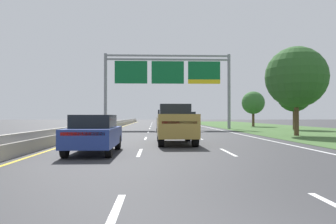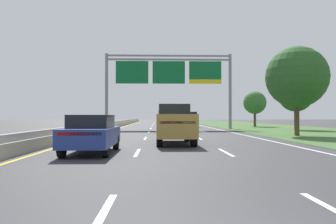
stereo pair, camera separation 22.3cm
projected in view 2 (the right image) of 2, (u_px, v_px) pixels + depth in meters
name	position (u px, v px, depth m)	size (l,w,h in m)	color
ground_plane	(166.00, 129.00, 38.49)	(220.00, 220.00, 0.00)	#333335
lane_striping	(167.00, 129.00, 38.03)	(11.96, 106.00, 0.01)	white
grass_verge_right	(286.00, 129.00, 38.92)	(14.00, 110.00, 0.02)	#3D602D
median_barrier_concrete	(109.00, 126.00, 38.29)	(0.60, 110.00, 0.85)	#A8A399
overhead_sign_gantry	(169.00, 76.00, 39.72)	(15.06, 0.42, 8.93)	gray
pickup_truck_gold	(175.00, 124.00, 18.50)	(2.02, 5.41, 2.20)	#A38438
car_darkgreen_right_lane_sedan	(184.00, 120.00, 57.92)	(1.90, 4.43, 1.57)	#193D23
car_blue_left_lane_sedan	(92.00, 133.00, 13.73)	(1.83, 4.40, 1.57)	navy
car_silver_right_lane_suv	(190.00, 119.00, 46.71)	(1.90, 4.70, 2.11)	#B2B5BA
car_white_centre_lane_suv	(167.00, 120.00, 33.08)	(1.95, 4.72, 2.11)	silver
roadside_tree_near	(297.00, 77.00, 25.76)	(4.72, 4.72, 6.89)	#4C3823
roadside_tree_mid	(296.00, 95.00, 37.21)	(3.80, 3.80, 5.82)	#4C3823
roadside_tree_far	(255.00, 103.00, 48.70)	(3.31, 3.31, 5.14)	#4C3823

